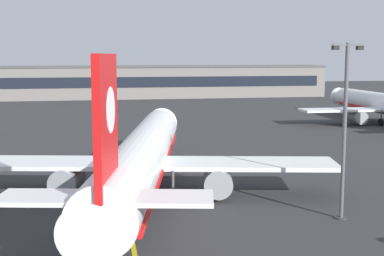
# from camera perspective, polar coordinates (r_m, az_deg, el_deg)

# --- Properties ---
(taxiway_centreline) EXTENTS (2.14, 179.99, 0.01)m
(taxiway_centreline) POSITION_cam_1_polar(r_m,az_deg,el_deg) (58.26, -8.07, -3.67)
(taxiway_centreline) COLOR yellow
(taxiway_centreline) RESTS_ON ground
(airliner_foreground) EXTENTS (32.30, 41.18, 11.65)m
(airliner_foreground) POSITION_cam_1_polar(r_m,az_deg,el_deg) (43.25, -5.41, -3.09)
(airliner_foreground) COLOR white
(airliner_foreground) RESTS_ON ground
(apron_lamp_post) EXTENTS (2.24, 0.90, 12.44)m
(apron_lamp_post) POSITION_cam_1_polar(r_m,az_deg,el_deg) (38.20, 16.21, -0.03)
(apron_lamp_post) COLOR #515156
(apron_lamp_post) RESTS_ON ground
(safety_cone_by_nose_gear) EXTENTS (0.44, 0.44, 0.55)m
(safety_cone_by_nose_gear) POSITION_cam_1_polar(r_m,az_deg,el_deg) (60.15, -5.73, -3.03)
(safety_cone_by_nose_gear) COLOR orange
(safety_cone_by_nose_gear) RESTS_ON ground
(terminal_building) EXTENTS (124.72, 12.40, 8.86)m
(terminal_building) POSITION_cam_1_polar(r_m,az_deg,el_deg) (146.63, -9.57, 4.93)
(terminal_building) COLOR slate
(terminal_building) RESTS_ON ground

